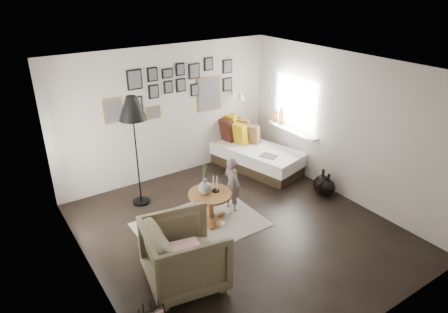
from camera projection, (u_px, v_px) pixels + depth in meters
ground at (239, 230)px, 6.43m from camera, size 4.80×4.80×0.00m
wall_back at (167, 114)px, 7.70m from camera, size 4.50×0.00×4.50m
wall_front at (378, 238)px, 4.07m from camera, size 4.50×0.00×4.50m
wall_left at (87, 201)px, 4.75m from camera, size 0.00×4.80×4.80m
wall_right at (343, 127)px, 7.02m from camera, size 0.00×4.80×4.80m
ceiling at (242, 69)px, 5.34m from camera, size 4.80×4.80×0.00m
door_left at (66, 180)px, 5.76m from camera, size 0.00×2.14×2.14m
window_right at (287, 126)px, 8.15m from camera, size 0.15×1.32×1.30m
gallery_wall at (180, 89)px, 7.64m from camera, size 2.74×0.03×1.08m
wall_sconce at (240, 96)px, 8.21m from camera, size 0.18×0.36×0.16m
rug at (201, 224)px, 6.56m from camera, size 2.00×1.41×0.01m
pedestal_table at (210, 209)px, 6.53m from camera, size 0.70×0.70×0.55m
vase at (205, 185)px, 6.32m from camera, size 0.20×0.20×0.50m
candles at (216, 184)px, 6.41m from camera, size 0.12×0.12×0.26m
daybed at (251, 152)px, 8.45m from camera, size 1.38×2.27×1.04m
magazine_on_daybed at (269, 156)px, 7.87m from camera, size 0.34×0.39×0.02m
armchair at (185, 254)px, 5.17m from camera, size 1.16×1.13×0.91m
armchair_cushion at (185, 249)px, 5.21m from camera, size 0.49×0.50×0.19m
floor_lamp at (132, 112)px, 6.50m from camera, size 0.46×0.46×1.98m
demijohn_large at (322, 184)px, 7.43m from camera, size 0.33×0.33×0.49m
demijohn_small at (327, 188)px, 7.35m from camera, size 0.29×0.29×0.45m
child at (232, 184)px, 6.80m from camera, size 0.30×0.39×0.98m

